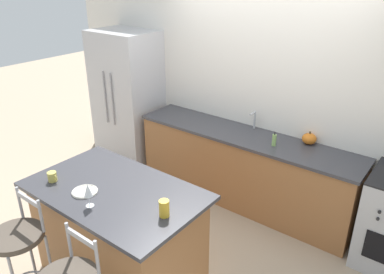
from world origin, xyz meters
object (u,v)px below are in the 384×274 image
(bar_stool_near, at_px, (20,248))
(tumbler_cup, at_px, (164,208))
(dinner_plate, at_px, (85,191))
(pumpkin_decoration, at_px, (309,139))
(wine_glass, at_px, (88,191))
(soap_bottle, at_px, (274,140))
(coffee_mug, at_px, (52,177))
(refrigerator, at_px, (128,99))

(bar_stool_near, relative_size, tumbler_cup, 7.83)
(dinner_plate, bearing_deg, pumpkin_decoration, 63.48)
(wine_glass, xyz_separation_m, soap_bottle, (0.60, 1.97, -0.12))
(wine_glass, bearing_deg, bar_stool_near, -132.25)
(bar_stool_near, bearing_deg, dinner_plate, 69.24)
(bar_stool_near, relative_size, soap_bottle, 6.55)
(wine_glass, height_order, soap_bottle, wine_glass)
(wine_glass, bearing_deg, coffee_mug, 175.51)
(wine_glass, relative_size, tumbler_cup, 1.46)
(bar_stool_near, height_order, wine_glass, wine_glass)
(dinner_plate, height_order, tumbler_cup, tumbler_cup)
(refrigerator, distance_m, bar_stool_near, 2.76)
(refrigerator, relative_size, tumbler_cup, 14.09)
(bar_stool_near, bearing_deg, coffee_mug, 109.74)
(wine_glass, relative_size, soap_bottle, 1.22)
(bar_stool_near, bearing_deg, soap_bottle, 67.57)
(refrigerator, bearing_deg, bar_stool_near, -62.06)
(dinner_plate, distance_m, tumbler_cup, 0.75)
(refrigerator, relative_size, bar_stool_near, 1.80)
(refrigerator, height_order, tumbler_cup, refrigerator)
(pumpkin_decoration, bearing_deg, wine_glass, -111.46)
(wine_glass, height_order, coffee_mug, wine_glass)
(refrigerator, bearing_deg, pumpkin_decoration, 5.37)
(bar_stool_near, distance_m, tumbler_cup, 1.22)
(refrigerator, height_order, coffee_mug, refrigerator)
(dinner_plate, height_order, wine_glass, wine_glass)
(coffee_mug, relative_size, pumpkin_decoration, 0.70)
(pumpkin_decoration, bearing_deg, tumbler_cup, -99.62)
(soap_bottle, bearing_deg, coffee_mug, -121.02)
(tumbler_cup, xyz_separation_m, pumpkin_decoration, (0.34, 1.98, -0.06))
(dinner_plate, xyz_separation_m, wine_glass, (0.19, -0.10, 0.13))
(coffee_mug, bearing_deg, wine_glass, -4.49)
(refrigerator, distance_m, dinner_plate, 2.41)
(pumpkin_decoration, height_order, soap_bottle, soap_bottle)
(soap_bottle, bearing_deg, dinner_plate, -112.89)
(soap_bottle, bearing_deg, wine_glass, -106.98)
(wine_glass, distance_m, pumpkin_decoration, 2.41)
(coffee_mug, bearing_deg, refrigerator, 119.75)
(coffee_mug, xyz_separation_m, soap_bottle, (1.16, 1.92, -0.03))
(dinner_plate, xyz_separation_m, soap_bottle, (0.79, 1.87, 0.00))
(wine_glass, bearing_deg, dinner_plate, 152.76)
(bar_stool_near, height_order, coffee_mug, bar_stool_near)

